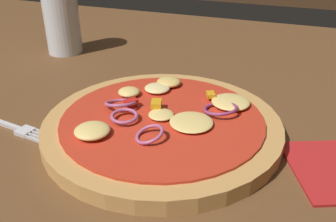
# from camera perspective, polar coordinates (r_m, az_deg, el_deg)

# --- Properties ---
(dining_table) EXTENTS (1.48, 1.08, 0.03)m
(dining_table) POSITION_cam_1_polar(r_m,az_deg,el_deg) (0.51, -5.58, -1.85)
(dining_table) COLOR brown
(dining_table) RESTS_ON ground
(pizza) EXTENTS (0.29, 0.29, 0.04)m
(pizza) POSITION_cam_1_polar(r_m,az_deg,el_deg) (0.45, -0.84, -2.03)
(pizza) COLOR tan
(pizza) RESTS_ON dining_table
(fork) EXTENTS (0.17, 0.04, 0.01)m
(fork) POSITION_cam_1_polar(r_m,az_deg,el_deg) (0.50, -23.41, -2.08)
(fork) COLOR silver
(fork) RESTS_ON dining_table
(beer_glass) EXTENTS (0.06, 0.06, 0.13)m
(beer_glass) POSITION_cam_1_polar(r_m,az_deg,el_deg) (0.74, -16.08, 12.98)
(beer_glass) COLOR silver
(beer_glass) RESTS_ON dining_table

